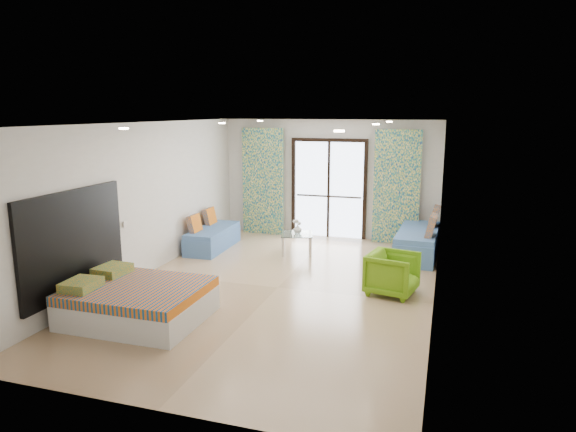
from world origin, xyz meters
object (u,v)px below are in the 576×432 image
(armchair, at_px, (393,271))
(daybed_right, at_px, (419,241))
(coffee_table, at_px, (297,236))
(daybed_left, at_px, (212,237))
(bed, at_px, (137,302))

(armchair, bearing_deg, daybed_right, 5.14)
(coffee_table, relative_size, armchair, 1.05)
(daybed_left, bearing_deg, bed, -82.18)
(daybed_right, relative_size, coffee_table, 2.52)
(bed, xyz_separation_m, daybed_left, (-0.64, 3.76, -0.01))
(daybed_left, height_order, armchair, daybed_left)
(bed, bearing_deg, coffee_table, 73.25)
(daybed_right, height_order, coffee_table, daybed_right)
(daybed_right, distance_m, coffee_table, 2.47)
(daybed_right, height_order, armchair, daybed_right)
(daybed_right, xyz_separation_m, armchair, (-0.27, -2.40, 0.08))
(daybed_left, distance_m, daybed_right, 4.30)
(daybed_left, relative_size, armchair, 2.20)
(bed, bearing_deg, daybed_left, 99.65)
(bed, height_order, coffee_table, coffee_table)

